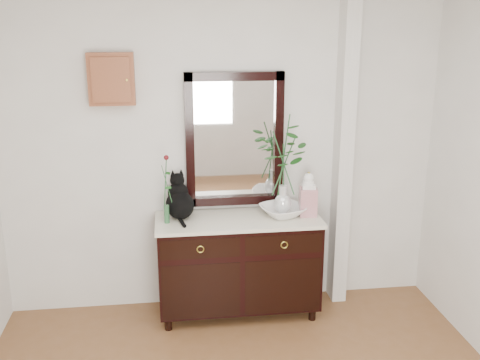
{
  "coord_description": "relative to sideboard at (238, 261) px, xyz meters",
  "views": [
    {
      "loc": [
        -0.44,
        -2.47,
        2.42
      ],
      "look_at": [
        0.1,
        1.63,
        1.2
      ],
      "focal_mm": 42.0,
      "sensor_mm": 36.0,
      "label": 1
    }
  ],
  "objects": [
    {
      "name": "pilaster",
      "position": [
        0.9,
        0.17,
        0.88
      ],
      "size": [
        0.12,
        0.2,
        2.7
      ],
      "primitive_type": "cube",
      "color": "silver",
      "rests_on": "ground"
    },
    {
      "name": "sideboard",
      "position": [
        0.0,
        0.0,
        0.0
      ],
      "size": [
        1.33,
        0.52,
        0.82
      ],
      "color": "black",
      "rests_on": "ground"
    },
    {
      "name": "key_cabinet",
      "position": [
        -0.95,
        0.21,
        1.48
      ],
      "size": [
        0.35,
        0.1,
        0.4
      ],
      "primitive_type": "cube",
      "color": "brown",
      "rests_on": "wall_back"
    },
    {
      "name": "ginger_jar",
      "position": [
        0.57,
        0.0,
        0.56
      ],
      "size": [
        0.15,
        0.15,
        0.37
      ],
      "primitive_type": null,
      "rotation": [
        0.0,
        0.0,
        -0.1
      ],
      "color": "silver",
      "rests_on": "sideboard"
    },
    {
      "name": "lotus_bowl",
      "position": [
        0.36,
        0.01,
        0.42
      ],
      "size": [
        0.44,
        0.44,
        0.09
      ],
      "primitive_type": "imported",
      "rotation": [
        0.0,
        0.0,
        0.31
      ],
      "color": "white",
      "rests_on": "sideboard"
    },
    {
      "name": "wall_mirror",
      "position": [
        -0.0,
        0.24,
        0.97
      ],
      "size": [
        0.8,
        0.06,
        1.1
      ],
      "color": "black",
      "rests_on": "wall_back"
    },
    {
      "name": "vase_branches",
      "position": [
        0.36,
        0.01,
        0.81
      ],
      "size": [
        0.41,
        0.41,
        0.83
      ],
      "primitive_type": null,
      "rotation": [
        0.0,
        0.0,
        0.05
      ],
      "color": "silver",
      "rests_on": "lotus_bowl"
    },
    {
      "name": "cat",
      "position": [
        -0.46,
        0.08,
        0.56
      ],
      "size": [
        0.31,
        0.36,
        0.36
      ],
      "primitive_type": null,
      "rotation": [
        0.0,
        0.0,
        0.2
      ],
      "color": "black",
      "rests_on": "sideboard"
    },
    {
      "name": "bud_vase_rose",
      "position": [
        -0.57,
        -0.03,
        0.66
      ],
      "size": [
        0.08,
        0.08,
        0.56
      ],
      "primitive_type": null,
      "rotation": [
        0.0,
        0.0,
        -0.12
      ],
      "color": "#2C5D36",
      "rests_on": "sideboard"
    },
    {
      "name": "wall_back",
      "position": [
        -0.1,
        0.25,
        0.88
      ],
      "size": [
        3.6,
        0.04,
        2.7
      ],
      "primitive_type": "cube",
      "color": "silver",
      "rests_on": "ground"
    }
  ]
}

